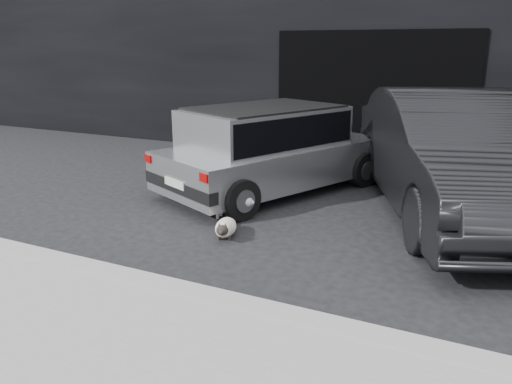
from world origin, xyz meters
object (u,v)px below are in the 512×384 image
at_px(second_car, 453,154).
at_px(cat_white, 232,206).
at_px(silver_hatchback, 269,145).
at_px(cat_siamese, 225,228).

bearing_deg(second_car, cat_white, -172.21).
relative_size(second_car, cat_white, 6.71).
xyz_separation_m(silver_hatchback, second_car, (2.77, 0.07, 0.10)).
bearing_deg(cat_siamese, silver_hatchback, -100.17).
relative_size(silver_hatchback, cat_white, 5.33).
relative_size(cat_siamese, cat_white, 0.94).
distance_m(cat_siamese, cat_white, 0.70).
bearing_deg(cat_white, silver_hatchback, 176.45).
distance_m(second_car, cat_siamese, 3.35).
height_order(silver_hatchback, cat_white, silver_hatchback).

